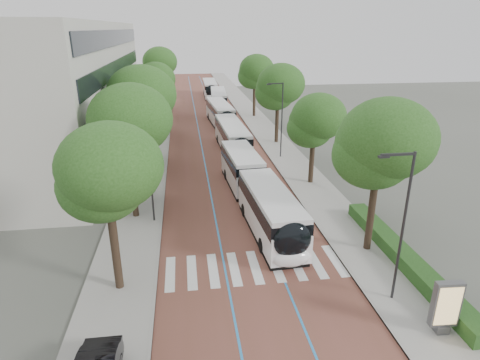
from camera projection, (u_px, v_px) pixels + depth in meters
The scene contains 22 objects.
ground at pixel (255, 277), 23.00m from camera, with size 160.00×160.00×0.00m, color #51544C.
road at pixel (208, 123), 60.01m from camera, with size 11.00×140.00×0.02m, color brown.
sidewalk_left at pixel (157, 125), 59.00m from camera, with size 4.00×140.00×0.12m, color #989690.
sidewalk_right at pixel (257, 121), 60.98m from camera, with size 4.00×140.00×0.12m, color #989690.
kerb_left at pixel (170, 124), 59.25m from camera, with size 0.20×140.00×0.14m, color gray.
kerb_right at pixel (245, 122), 60.73m from camera, with size 0.20×140.00×0.14m, color gray.
zebra_crossing at pixel (255, 267), 23.94m from camera, with size 10.55×3.60×0.01m.
lane_line_left at pixel (197, 124), 59.79m from camera, with size 0.12×126.00×0.01m, color #277EC3.
lane_line_right at pixel (219, 123), 60.22m from camera, with size 0.12×126.00×0.01m, color #277EC3.
office_building at pixel (36, 90), 43.86m from camera, with size 18.11×40.00×14.00m.
hedge at pixel (404, 257), 24.01m from camera, with size 1.20×14.00×0.80m, color #1A3C14.
streetlight_near at pixel (401, 217), 19.38m from camera, with size 1.82×0.20×8.00m.
streetlight_far at pixel (280, 114), 42.52m from camera, with size 1.82×0.20×8.00m.
lamp_post_left at pixel (150, 169), 28.13m from camera, with size 0.14×0.14×8.00m, color #2A2A2D.
trees_left at pixel (146, 93), 43.93m from camera, with size 6.22×60.58×9.85m.
trees_right at pixel (290, 97), 42.33m from camera, with size 5.67×47.51×9.21m.
lead_bus at pixel (257, 191), 30.77m from camera, with size 3.63×18.51×3.20m.
bus_queued_0 at pixel (233, 138), 45.54m from camera, with size 2.95×12.48×3.20m.
bus_queued_1 at pixel (221, 114), 58.20m from camera, with size 3.32×12.53×3.20m.
bus_queued_2 at pixel (219, 100), 69.60m from camera, with size 3.28×12.53×3.20m.
bus_queued_3 at pixel (210, 89), 82.34m from camera, with size 2.70×12.43×3.20m.
ad_panel at pixel (446, 306), 18.20m from camera, with size 1.33×0.54×2.71m.
Camera 1 is at (-3.58, -19.20, 13.39)m, focal length 30.00 mm.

